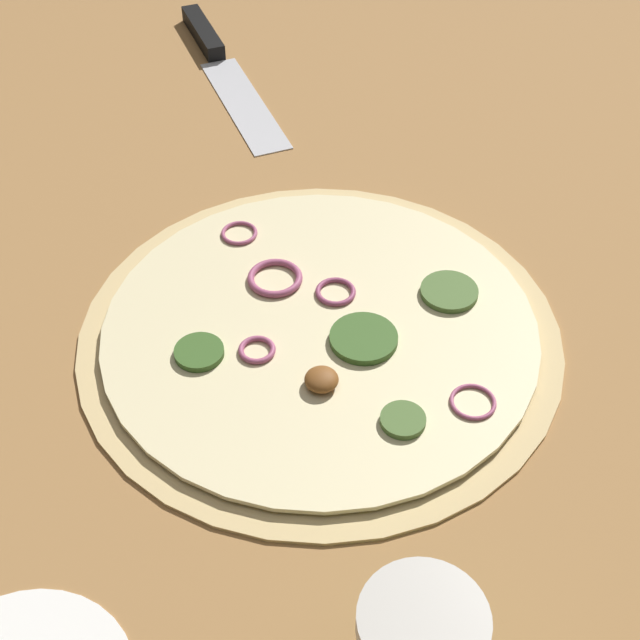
# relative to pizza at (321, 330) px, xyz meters

# --- Properties ---
(ground_plane) EXTENTS (3.00, 3.00, 0.00)m
(ground_plane) POSITION_rel_pizza_xyz_m (-0.00, -0.00, -0.01)
(ground_plane) COLOR #9E703F
(pizza) EXTENTS (0.38, 0.38, 0.02)m
(pizza) POSITION_rel_pizza_xyz_m (0.00, 0.00, 0.00)
(pizza) COLOR #D6B77A
(pizza) RESTS_ON ground_plane
(knife) EXTENTS (0.30, 0.13, 0.02)m
(knife) POSITION_rel_pizza_xyz_m (-0.44, -0.11, 0.00)
(knife) COLOR silver
(knife) RESTS_ON ground_plane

